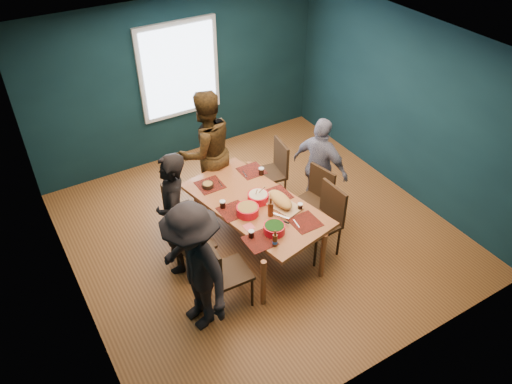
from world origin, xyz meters
TOP-DOWN VIEW (x-y plane):
  - room at (0.00, 0.27)m, footprint 5.01×5.01m
  - dining_table at (-0.19, -0.21)m, footprint 1.38×2.16m
  - chair_left_far at (-1.02, 0.54)m, footprint 0.39×0.39m
  - chair_left_mid at (-1.17, -0.20)m, footprint 0.44×0.44m
  - chair_left_near at (-1.05, -0.89)m, footprint 0.48×0.48m
  - chair_right_far at (0.61, 0.57)m, footprint 0.50×0.50m
  - chair_right_mid at (0.74, -0.29)m, footprint 0.52×0.52m
  - chair_right_near at (0.56, -0.74)m, footprint 0.48×0.48m
  - person_far_left at (-1.23, 0.01)m, footprint 0.61×0.73m
  - person_back at (-0.29, 1.01)m, footprint 0.94×0.75m
  - person_right at (1.01, -0.00)m, footprint 0.65×0.97m
  - person_near_left at (-1.42, -0.95)m, footprint 0.80×1.19m
  - bowl_salad at (-0.39, -0.35)m, footprint 0.29×0.29m
  - bowl_dumpling at (-0.14, -0.19)m, footprint 0.28×0.28m
  - bowl_herbs at (-0.29, -0.82)m, footprint 0.26×0.26m
  - cutting_board at (0.06, -0.41)m, footprint 0.41×0.71m
  - small_bowl at (-0.57, 0.41)m, footprint 0.16×0.16m
  - beer_bottle_a at (-0.41, -1.02)m, footprint 0.06×0.06m
  - beer_bottle_b at (-0.16, -0.52)m, footprint 0.07×0.07m
  - cola_glass_a at (-0.57, -0.75)m, footprint 0.07×0.07m
  - cola_glass_b at (0.23, -0.62)m, footprint 0.07×0.07m
  - cola_glass_c at (0.21, 0.30)m, footprint 0.08×0.08m
  - cola_glass_d at (-0.60, -0.08)m, footprint 0.08×0.08m
  - napkin_a at (0.17, -0.19)m, footprint 0.19×0.19m
  - napkin_b at (-0.50, -0.57)m, footprint 0.12×0.12m
  - napkin_c at (0.17, -0.91)m, footprint 0.16×0.16m

SIDE VIEW (x-z plane):
  - chair_left_far at x=-1.02m, z-range 0.07..0.90m
  - chair_left_mid at x=-1.17m, z-range 0.08..1.01m
  - chair_right_mid at x=0.74m, z-range 0.08..1.04m
  - chair_right_far at x=0.61m, z-range 0.08..1.07m
  - chair_left_near at x=-1.05m, z-range 0.08..1.09m
  - chair_right_near at x=0.56m, z-range 0.08..1.11m
  - dining_table at x=-0.19m, z-range 0.31..1.07m
  - napkin_b at x=-0.50m, z-range 0.76..0.76m
  - napkin_a at x=0.17m, z-range 0.76..0.76m
  - napkin_c at x=0.17m, z-range 0.76..0.76m
  - person_right at x=1.01m, z-range 0.00..1.54m
  - small_bowl at x=-0.57m, z-range 0.76..0.83m
  - cola_glass_b at x=0.23m, z-range 0.77..0.86m
  - cola_glass_a at x=-0.57m, z-range 0.77..0.87m
  - cola_glass_d at x=-0.60m, z-range 0.77..0.87m
  - cola_glass_c at x=0.21m, z-range 0.77..0.87m
  - bowl_herbs at x=-0.29m, z-range 0.76..0.88m
  - bowl_dumpling at x=-0.14m, z-range 0.69..0.95m
  - bowl_salad at x=-0.39m, z-range 0.76..0.88m
  - cutting_board at x=0.06m, z-range 0.75..0.91m
  - beer_bottle_a at x=-0.41m, z-range 0.73..0.96m
  - person_far_left at x=-1.23m, z-range 0.00..1.70m
  - person_near_left at x=-1.42m, z-range 0.00..1.70m
  - beer_bottle_b at x=-0.16m, z-range 0.73..1.01m
  - person_back at x=-0.29m, z-range 0.00..1.85m
  - room at x=0.00m, z-range 0.01..2.73m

